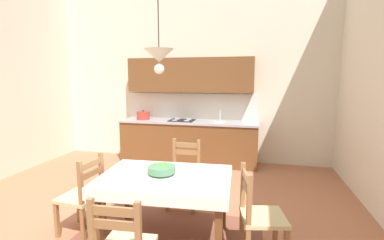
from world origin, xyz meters
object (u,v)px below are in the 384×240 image
(pendant_lamp, at_px, (159,56))
(dining_chair_window_side, at_px, (259,216))
(dining_chair_tv_side, at_px, (83,197))
(kitchen_cabinetry, at_px, (189,123))
(dining_table, at_px, (166,186))
(fruit_bowl, at_px, (162,169))
(dining_chair_kitchen_side, at_px, (184,175))

(pendant_lamp, bearing_deg, dining_chair_window_side, -9.80)
(dining_chair_tv_side, xyz_separation_m, dining_chair_window_side, (1.98, 0.00, 0.00))
(dining_chair_tv_side, bearing_deg, pendant_lamp, 12.15)
(kitchen_cabinetry, relative_size, pendant_lamp, 3.60)
(pendant_lamp, bearing_deg, dining_table, -51.48)
(dining_chair_window_side, height_order, fruit_bowl, dining_chair_window_side)
(kitchen_cabinetry, xyz_separation_m, dining_chair_window_side, (1.45, -2.95, -0.41))
(kitchen_cabinetry, distance_m, dining_chair_kitchen_side, 2.10)
(dining_chair_tv_side, height_order, dining_chair_window_side, same)
(dining_chair_tv_side, bearing_deg, dining_table, 4.23)
(fruit_bowl, relative_size, pendant_lamp, 0.37)
(fruit_bowl, height_order, pendant_lamp, pendant_lamp)
(kitchen_cabinetry, xyz_separation_m, fruit_bowl, (0.40, -2.86, -0.04))
(fruit_bowl, bearing_deg, dining_chair_window_side, -5.02)
(dining_table, relative_size, pendant_lamp, 1.80)
(dining_chair_tv_side, xyz_separation_m, fruit_bowl, (0.93, 0.10, 0.37))
(dining_chair_window_side, xyz_separation_m, dining_chair_kitchen_side, (-1.02, 0.94, 0.00))
(dining_chair_tv_side, relative_size, pendant_lamp, 1.16)
(kitchen_cabinetry, bearing_deg, dining_table, -81.02)
(dining_chair_kitchen_side, bearing_deg, fruit_bowl, -91.99)
(dining_table, xyz_separation_m, dining_chair_kitchen_side, (-0.02, 0.87, -0.19))
(dining_chair_window_side, bearing_deg, dining_table, 176.02)
(dining_chair_tv_side, relative_size, fruit_bowl, 3.10)
(dining_chair_kitchen_side, xyz_separation_m, fruit_bowl, (-0.03, -0.85, 0.37))
(dining_table, distance_m, pendant_lamp, 1.40)
(dining_chair_window_side, distance_m, dining_chair_kitchen_side, 1.38)
(dining_chair_kitchen_side, bearing_deg, kitchen_cabinetry, 102.15)
(dining_chair_tv_side, distance_m, pendant_lamp, 1.82)
(dining_chair_kitchen_side, height_order, fruit_bowl, dining_chair_kitchen_side)
(fruit_bowl, bearing_deg, kitchen_cabinetry, 98.03)
(kitchen_cabinetry, height_order, dining_chair_window_side, kitchen_cabinetry)
(kitchen_cabinetry, height_order, dining_chair_kitchen_side, kitchen_cabinetry)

